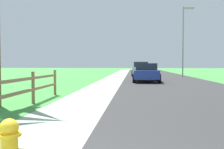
# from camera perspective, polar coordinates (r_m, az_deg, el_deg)

# --- Properties ---
(ground_plane) EXTENTS (120.00, 120.00, 0.00)m
(ground_plane) POSITION_cam_1_polar(r_m,az_deg,el_deg) (26.79, 3.05, -0.54)
(ground_plane) COLOR #429240
(road_asphalt) EXTENTS (7.00, 66.00, 0.01)m
(road_asphalt) POSITION_cam_1_polar(r_m,az_deg,el_deg) (28.90, 10.12, -0.36)
(road_asphalt) COLOR #303030
(road_asphalt) RESTS_ON ground
(curb_concrete) EXTENTS (6.00, 66.00, 0.01)m
(curb_concrete) POSITION_cam_1_polar(r_m,az_deg,el_deg) (29.03, -2.76, -0.31)
(curb_concrete) COLOR #A2B4A0
(curb_concrete) RESTS_ON ground
(grass_verge) EXTENTS (5.00, 66.00, 0.00)m
(grass_verge) POSITION_cam_1_polar(r_m,az_deg,el_deg) (29.26, -5.67, -0.30)
(grass_verge) COLOR #429240
(grass_verge) RESTS_ON ground
(parked_suv_blue) EXTENTS (2.12, 4.61, 1.42)m
(parked_suv_blue) POSITION_cam_1_polar(r_m,az_deg,el_deg) (19.73, 7.75, 0.50)
(parked_suv_blue) COLOR navy
(parked_suv_blue) RESTS_ON ground
(parked_car_silver) EXTENTS (2.14, 4.86, 1.62)m
(parked_car_silver) POSITION_cam_1_polar(r_m,az_deg,el_deg) (29.19, 6.55, 1.29)
(parked_car_silver) COLOR #B7BABF
(parked_car_silver) RESTS_ON ground
(street_lamp) EXTENTS (1.17, 0.20, 7.41)m
(street_lamp) POSITION_cam_1_polar(r_m,az_deg,el_deg) (28.11, 15.97, 8.34)
(street_lamp) COLOR gray
(street_lamp) RESTS_ON ground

